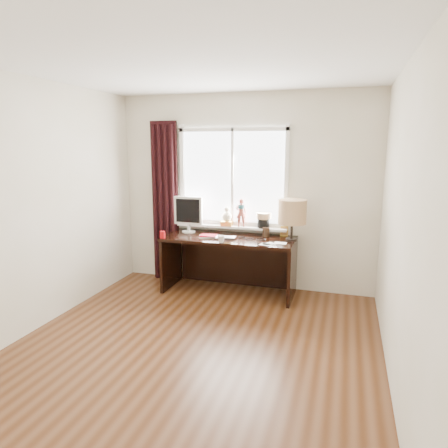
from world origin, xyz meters
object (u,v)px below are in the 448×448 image
(mug, at_px, (221,239))
(table_lamp, at_px, (292,212))
(red_cup, at_px, (163,235))
(desk, at_px, (231,253))
(laptop, at_px, (222,237))
(monitor, at_px, (188,212))

(mug, distance_m, table_lamp, 0.93)
(red_cup, relative_size, desk, 0.05)
(mug, xyz_separation_m, desk, (0.01, 0.40, -0.29))
(laptop, xyz_separation_m, monitor, (-0.55, 0.22, 0.26))
(laptop, relative_size, mug, 3.85)
(red_cup, xyz_separation_m, desk, (0.80, 0.40, -0.29))
(desk, xyz_separation_m, monitor, (-0.62, 0.04, 0.52))
(mug, relative_size, table_lamp, 0.17)
(monitor, bearing_deg, red_cup, -112.93)
(mug, bearing_deg, red_cup, 180.00)
(desk, height_order, table_lamp, table_lamp)
(desk, bearing_deg, monitor, 176.59)
(monitor, height_order, table_lamp, table_lamp)
(desk, relative_size, monitor, 3.47)
(desk, bearing_deg, mug, -91.57)
(red_cup, xyz_separation_m, monitor, (0.18, 0.43, 0.23))
(mug, xyz_separation_m, table_lamp, (0.81, 0.34, 0.32))
(table_lamp, bearing_deg, desk, 175.84)
(mug, bearing_deg, desk, 88.43)
(laptop, bearing_deg, monitor, 153.88)
(desk, distance_m, monitor, 0.81)
(laptop, bearing_deg, table_lamp, 3.53)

